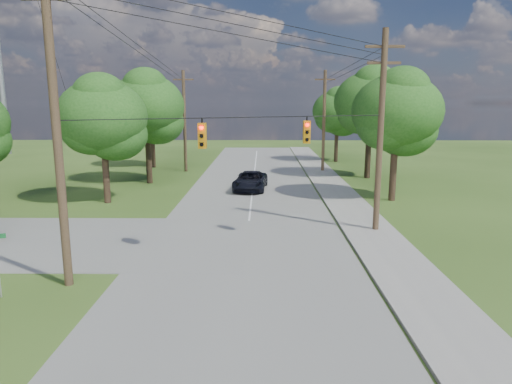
{
  "coord_description": "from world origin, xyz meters",
  "views": [
    {
      "loc": [
        2.75,
        -15.89,
        6.79
      ],
      "look_at": [
        2.47,
        5.0,
        2.73
      ],
      "focal_mm": 32.0,
      "sensor_mm": 36.0,
      "label": 1
    }
  ],
  "objects_px": {
    "pole_north_e": "(324,120)",
    "pole_north_w": "(185,120)",
    "pole_sw": "(55,120)",
    "pole_ne": "(381,129)",
    "car_main_north": "(250,181)"
  },
  "relations": [
    {
      "from": "pole_north_e",
      "to": "pole_sw",
      "type": "bearing_deg",
      "value": -114.52
    },
    {
      "from": "pole_ne",
      "to": "pole_north_w",
      "type": "relative_size",
      "value": 1.05
    },
    {
      "from": "pole_sw",
      "to": "pole_north_e",
      "type": "height_order",
      "value": "pole_sw"
    },
    {
      "from": "pole_ne",
      "to": "car_main_north",
      "type": "xyz_separation_m",
      "value": [
        -7.07,
        11.77,
        -4.71
      ]
    },
    {
      "from": "pole_north_e",
      "to": "car_main_north",
      "type": "distance_m",
      "value": 13.18
    },
    {
      "from": "pole_north_w",
      "to": "car_main_north",
      "type": "distance_m",
      "value": 13.06
    },
    {
      "from": "car_main_north",
      "to": "pole_north_w",
      "type": "bearing_deg",
      "value": 128.87
    },
    {
      "from": "pole_ne",
      "to": "car_main_north",
      "type": "bearing_deg",
      "value": 120.97
    },
    {
      "from": "pole_north_e",
      "to": "pole_north_w",
      "type": "height_order",
      "value": "same"
    },
    {
      "from": "pole_sw",
      "to": "car_main_north",
      "type": "xyz_separation_m",
      "value": [
        6.43,
        19.37,
        -5.47
      ]
    },
    {
      "from": "pole_sw",
      "to": "pole_north_e",
      "type": "relative_size",
      "value": 1.2
    },
    {
      "from": "pole_sw",
      "to": "car_main_north",
      "type": "relative_size",
      "value": 2.3
    },
    {
      "from": "pole_ne",
      "to": "pole_north_e",
      "type": "relative_size",
      "value": 1.05
    },
    {
      "from": "pole_sw",
      "to": "pole_ne",
      "type": "bearing_deg",
      "value": 29.38
    },
    {
      "from": "pole_north_e",
      "to": "pole_north_w",
      "type": "bearing_deg",
      "value": 180.0
    }
  ]
}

